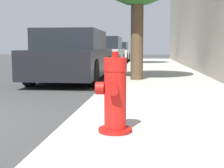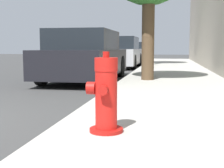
# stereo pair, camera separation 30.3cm
# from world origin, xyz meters

# --- Properties ---
(sidewalk_slab) EXTENTS (2.67, 40.00, 0.15)m
(sidewalk_slab) POSITION_xyz_m (3.50, 0.00, 0.08)
(sidewalk_slab) COLOR #A8A59E
(sidewalk_slab) RESTS_ON ground_plane
(fire_hydrant) EXTENTS (0.36, 0.35, 0.78)m
(fire_hydrant) POSITION_xyz_m (2.76, -0.31, 0.51)
(fire_hydrant) COLOR #A91511
(fire_hydrant) RESTS_ON sidewalk_slab
(parked_car_near) EXTENTS (1.84, 4.44, 1.46)m
(parked_car_near) POSITION_xyz_m (0.97, 5.63, 0.71)
(parked_car_near) COLOR black
(parked_car_near) RESTS_ON ground_plane
(parked_car_mid) EXTENTS (1.80, 4.31, 1.48)m
(parked_car_mid) POSITION_xyz_m (1.05, 11.77, 0.71)
(parked_car_mid) COLOR #B7B7BC
(parked_car_mid) RESTS_ON ground_plane
(parked_car_far) EXTENTS (1.83, 4.08, 1.33)m
(parked_car_far) POSITION_xyz_m (1.01, 18.15, 0.65)
(parked_car_far) COLOR silver
(parked_car_far) RESTS_ON ground_plane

